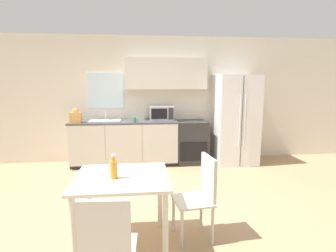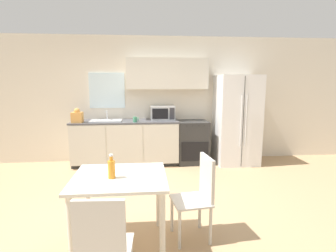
{
  "view_description": "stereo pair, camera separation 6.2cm",
  "coord_description": "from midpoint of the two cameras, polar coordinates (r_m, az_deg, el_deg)",
  "views": [
    {
      "loc": [
        -0.01,
        -3.42,
        1.72
      ],
      "look_at": [
        0.41,
        0.58,
        1.05
      ],
      "focal_mm": 28.0,
      "sensor_mm": 36.0,
      "label": 1
    },
    {
      "loc": [
        0.05,
        -3.42,
        1.72
      ],
      "look_at": [
        0.41,
        0.58,
        1.05
      ],
      "focal_mm": 28.0,
      "sensor_mm": 36.0,
      "label": 2
    }
  ],
  "objects": [
    {
      "name": "ground_plane",
      "position": [
        3.83,
        -5.16,
        -17.29
      ],
      "size": [
        12.0,
        12.0,
        0.0
      ],
      "primitive_type": "plane",
      "color": "tan"
    },
    {
      "name": "wall_back",
      "position": [
        5.76,
        -4.63,
        6.58
      ],
      "size": [
        12.0,
        0.38,
        2.7
      ],
      "color": "beige",
      "rests_on": "ground_plane"
    },
    {
      "name": "kitchen_counter",
      "position": [
        5.6,
        -8.82,
        -3.56
      ],
      "size": [
        2.2,
        0.64,
        0.93
      ],
      "color": "#333333",
      "rests_on": "ground_plane"
    },
    {
      "name": "oven_range",
      "position": [
        5.69,
        5.62,
        -3.46
      ],
      "size": [
        0.64,
        0.62,
        0.91
      ],
      "color": "#2D2D2D",
      "rests_on": "ground_plane"
    },
    {
      "name": "refrigerator",
      "position": [
        5.77,
        14.96,
        1.34
      ],
      "size": [
        0.86,
        0.8,
        1.87
      ],
      "color": "white",
      "rests_on": "ground_plane"
    },
    {
      "name": "kitchen_sink",
      "position": [
        5.56,
        -13.0,
        1.21
      ],
      "size": [
        0.64,
        0.39,
        0.2
      ],
      "color": "#B7BABC",
      "rests_on": "kitchen_counter"
    },
    {
      "name": "microwave",
      "position": [
        5.59,
        -0.87,
        2.91
      ],
      "size": [
        0.51,
        0.37,
        0.3
      ],
      "color": "#B7BABC",
      "rests_on": "kitchen_counter"
    },
    {
      "name": "coffee_mug",
      "position": [
        5.31,
        -6.77,
        1.44
      ],
      "size": [
        0.11,
        0.08,
        0.1
      ],
      "color": "#3F8C66",
      "rests_on": "kitchen_counter"
    },
    {
      "name": "grocery_bag_0",
      "position": [
        5.49,
        -18.86,
        2.01
      ],
      "size": [
        0.21,
        0.18,
        0.29
      ],
      "rotation": [
        0.0,
        0.0,
        -0.01
      ],
      "color": "#DB994C",
      "rests_on": "kitchen_counter"
    },
    {
      "name": "dining_table",
      "position": [
        2.81,
        -9.77,
        -13.06
      ],
      "size": [
        0.95,
        0.84,
        0.77
      ],
      "color": "beige",
      "rests_on": "ground_plane"
    },
    {
      "name": "dining_chair_near",
      "position": [
        2.16,
        -13.15,
        -23.94
      ],
      "size": [
        0.42,
        0.42,
        0.93
      ],
      "rotation": [
        0.0,
        0.0,
        -0.06
      ],
      "color": "beige",
      "rests_on": "ground_plane"
    },
    {
      "name": "dining_chair_side",
      "position": [
        2.99,
        7.43,
        -13.96
      ],
      "size": [
        0.45,
        0.45,
        0.93
      ],
      "rotation": [
        0.0,
        0.0,
        1.7
      ],
      "color": "beige",
      "rests_on": "ground_plane"
    },
    {
      "name": "drink_bottle",
      "position": [
        2.69,
        -11.54,
        -9.07
      ],
      "size": [
        0.07,
        0.07,
        0.25
      ],
      "color": "orange",
      "rests_on": "dining_table"
    }
  ]
}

